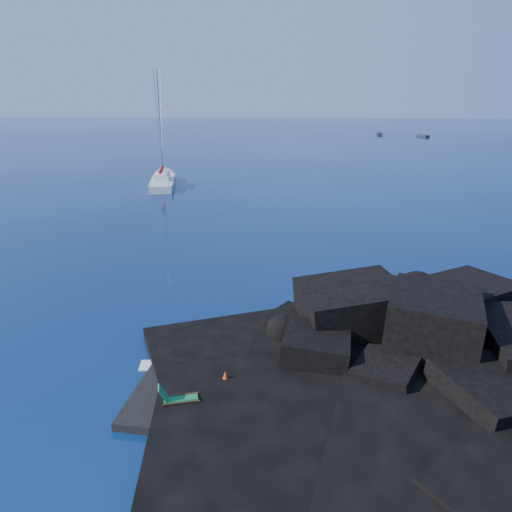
{
  "coord_description": "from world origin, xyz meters",
  "views": [
    {
      "loc": [
        6.28,
        -17.6,
        12.51
      ],
      "look_at": [
        4.7,
        13.22,
        2.0
      ],
      "focal_mm": 35.0,
      "sensor_mm": 36.0,
      "label": 1
    }
  ],
  "objects": [
    {
      "name": "sailboat",
      "position": [
        -9.33,
        47.02,
        0.0
      ],
      "size": [
        5.23,
        14.29,
        14.67
      ],
      "primitive_type": null,
      "rotation": [
        0.0,
        0.0,
        0.17
      ],
      "color": "silver",
      "rests_on": "ground"
    },
    {
      "name": "ground",
      "position": [
        0.0,
        0.0,
        0.0
      ],
      "size": [
        400.0,
        400.0,
        0.0
      ],
      "primitive_type": "plane",
      "color": "#030E36",
      "rests_on": "ground"
    },
    {
      "name": "towel",
      "position": [
        2.72,
        1.03,
        0.38
      ],
      "size": [
        2.28,
        1.45,
        0.06
      ],
      "primitive_type": "cube",
      "rotation": [
        0.0,
        0.0,
        0.23
      ],
      "color": "white",
      "rests_on": "beach"
    },
    {
      "name": "headland",
      "position": [
        13.0,
        3.0,
        0.0
      ],
      "size": [
        24.0,
        24.0,
        3.6
      ],
      "primitive_type": null,
      "color": "black",
      "rests_on": "ground"
    },
    {
      "name": "deck_chair",
      "position": [
        2.41,
        -0.75,
        0.88
      ],
      "size": [
        1.66,
        1.03,
        1.06
      ],
      "primitive_type": null,
      "rotation": [
        0.0,
        0.0,
        0.25
      ],
      "color": "#18703A",
      "rests_on": "beach"
    },
    {
      "name": "sunbather",
      "position": [
        2.72,
        1.03,
        0.52
      ],
      "size": [
        1.76,
        0.79,
        0.23
      ],
      "primitive_type": null,
      "rotation": [
        0.0,
        0.0,
        0.23
      ],
      "color": "tan",
      "rests_on": "towel"
    },
    {
      "name": "distant_boat_b",
      "position": [
        43.23,
        118.3,
        0.0
      ],
      "size": [
        2.53,
        4.1,
        0.52
      ],
      "primitive_type": "cube",
      "rotation": [
        0.0,
        0.0,
        0.36
      ],
      "color": "#26262B",
      "rests_on": "ground"
    },
    {
      "name": "distant_boat_a",
      "position": [
        32.86,
        123.53,
        0.0
      ],
      "size": [
        1.46,
        4.01,
        0.53
      ],
      "primitive_type": "cube",
      "rotation": [
        0.0,
        0.0,
        -0.06
      ],
      "color": "black",
      "rests_on": "ground"
    },
    {
      "name": "beach",
      "position": [
        4.5,
        0.5,
        0.0
      ],
      "size": [
        9.08,
        6.86,
        0.7
      ],
      "primitive_type": "cube",
      "rotation": [
        0.0,
        0.0,
        -0.1
      ],
      "color": "black",
      "rests_on": "ground"
    },
    {
      "name": "surf_foam",
      "position": [
        5.0,
        5.0,
        0.0
      ],
      "size": [
        10.0,
        8.0,
        0.06
      ],
      "primitive_type": null,
      "color": "white",
      "rests_on": "ground"
    },
    {
      "name": "marker_cone",
      "position": [
        4.02,
        0.87,
        0.66
      ],
      "size": [
        0.48,
        0.48,
        0.62
      ],
      "primitive_type": "cone",
      "rotation": [
        0.0,
        0.0,
        -0.2
      ],
      "color": "#FF460D",
      "rests_on": "beach"
    }
  ]
}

